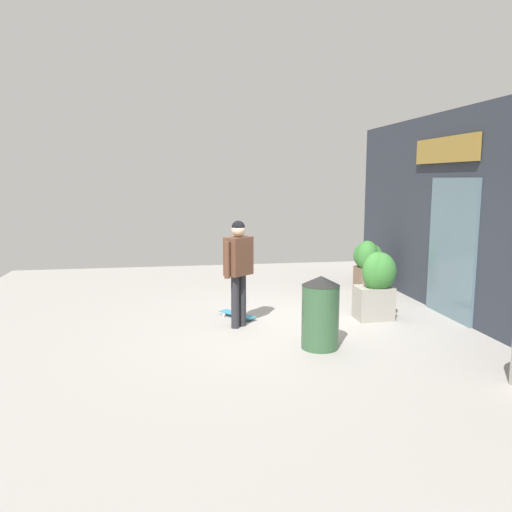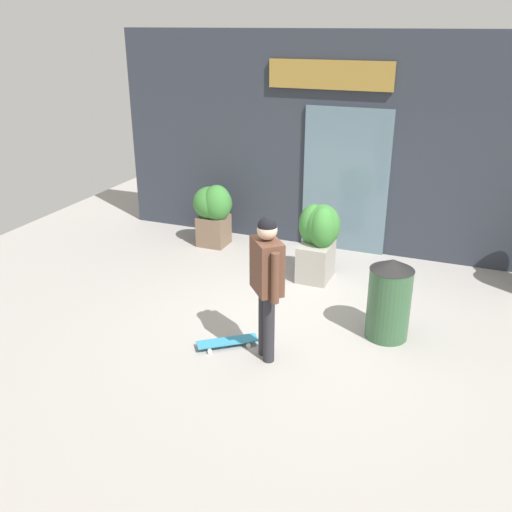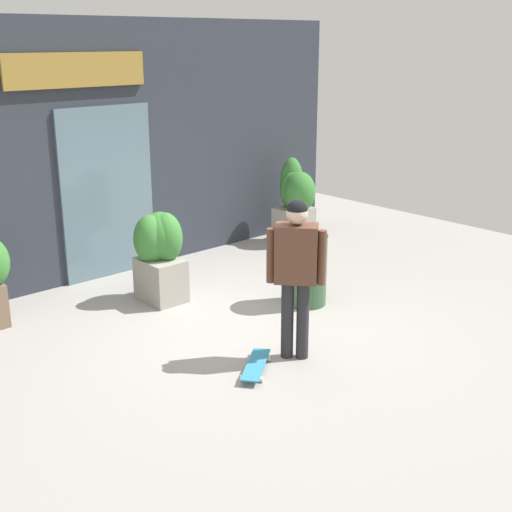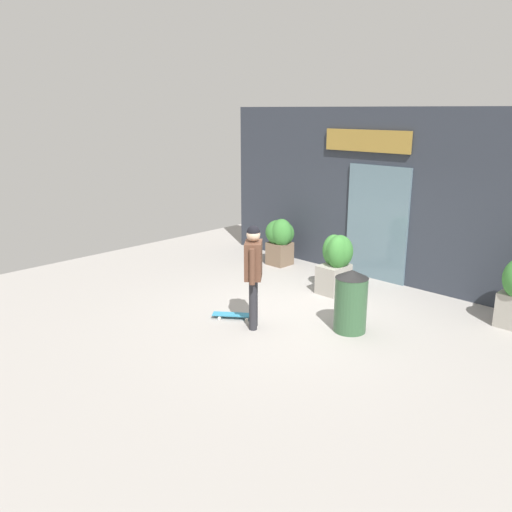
# 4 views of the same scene
# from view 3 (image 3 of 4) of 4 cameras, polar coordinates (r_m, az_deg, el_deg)

# --- Properties ---
(ground_plane) EXTENTS (12.00, 12.00, 0.00)m
(ground_plane) POSITION_cam_3_polar(r_m,az_deg,el_deg) (7.98, -0.88, -6.12)
(ground_plane) COLOR #9E9993
(building_facade) EXTENTS (8.26, 0.31, 3.49)m
(building_facade) POSITION_cam_3_polar(r_m,az_deg,el_deg) (9.76, -12.36, 8.54)
(building_facade) COLOR #2D333D
(building_facade) RESTS_ON ground_plane
(skateboarder) EXTENTS (0.47, 0.49, 1.70)m
(skateboarder) POSITION_cam_3_polar(r_m,az_deg,el_deg) (6.95, 3.34, -0.60)
(skateboarder) COLOR #28282D
(skateboarder) RESTS_ON ground_plane
(skateboard) EXTENTS (0.69, 0.59, 0.08)m
(skateboard) POSITION_cam_3_polar(r_m,az_deg,el_deg) (7.03, -0.01, -9.03)
(skateboard) COLOR teal
(skateboard) RESTS_ON ground_plane
(planter_box_left) EXTENTS (0.62, 0.63, 1.15)m
(planter_box_left) POSITION_cam_3_polar(r_m,az_deg,el_deg) (8.74, -8.00, 0.57)
(planter_box_left) COLOR gray
(planter_box_left) RESTS_ON ground_plane
(planter_box_right) EXTENTS (0.58, 0.68, 1.38)m
(planter_box_right) POSITION_cam_3_polar(r_m,az_deg,el_deg) (11.20, 3.26, 4.80)
(planter_box_right) COLOR gray
(planter_box_right) RESTS_ON ground_plane
(trash_bin) EXTENTS (0.53, 0.53, 1.03)m
(trash_bin) POSITION_cam_3_polar(r_m,az_deg,el_deg) (8.59, 4.19, -0.72)
(trash_bin) COLOR #335938
(trash_bin) RESTS_ON ground_plane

